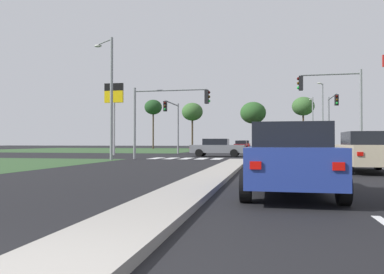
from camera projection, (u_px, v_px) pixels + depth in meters
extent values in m
plane|color=black|center=(247.00, 156.00, 31.93)|extent=(200.00, 200.00, 0.00)
cube|color=#2D4C28|center=(97.00, 150.00, 61.02)|extent=(35.00, 35.00, 0.01)
cube|color=gray|center=(216.00, 174.00, 13.32)|extent=(1.20, 22.00, 0.14)
cube|color=gray|center=(256.00, 150.00, 56.43)|extent=(1.20, 36.00, 0.14)
cube|color=silver|center=(328.00, 183.00, 10.92)|extent=(0.14, 2.00, 0.01)
cube|color=silver|center=(307.00, 169.00, 16.80)|extent=(0.14, 2.00, 0.01)
cube|color=silver|center=(300.00, 161.00, 24.31)|extent=(6.40, 0.50, 0.01)
cube|color=silver|center=(156.00, 158.00, 28.11)|extent=(0.70, 2.80, 0.01)
cube|color=silver|center=(171.00, 158.00, 27.88)|extent=(0.70, 2.80, 0.01)
cube|color=silver|center=(186.00, 158.00, 27.65)|extent=(0.70, 2.80, 0.01)
cube|color=silver|center=(202.00, 159.00, 27.42)|extent=(0.70, 2.80, 0.01)
cube|color=silver|center=(217.00, 159.00, 27.19)|extent=(0.70, 2.80, 0.01)
cube|color=navy|center=(289.00, 163.00, 8.59)|extent=(1.82, 4.26, 0.77)
cube|color=black|center=(290.00, 135.00, 8.45)|extent=(1.60, 1.96, 0.52)
cube|color=red|center=(256.00, 165.00, 6.62)|extent=(0.20, 0.04, 0.14)
cube|color=red|center=(339.00, 166.00, 6.34)|extent=(0.20, 0.04, 0.14)
cylinder|color=black|center=(252.00, 175.00, 10.10)|extent=(0.22, 0.64, 0.64)
cylinder|color=black|center=(323.00, 176.00, 9.74)|extent=(0.22, 0.64, 0.64)
cylinder|color=black|center=(246.00, 186.00, 7.43)|extent=(0.22, 0.64, 0.64)
cylinder|color=black|center=(343.00, 188.00, 7.06)|extent=(0.22, 0.64, 0.64)
cube|color=#B7B7BC|center=(280.00, 153.00, 18.93)|extent=(1.81, 4.55, 0.65)
cube|color=black|center=(280.00, 142.00, 18.80)|extent=(1.60, 2.09, 0.52)
cube|color=red|center=(265.00, 153.00, 16.82)|extent=(0.20, 0.04, 0.14)
cube|color=red|center=(297.00, 153.00, 16.55)|extent=(0.20, 0.04, 0.14)
cylinder|color=black|center=(262.00, 158.00, 20.54)|extent=(0.22, 0.64, 0.64)
cylinder|color=black|center=(296.00, 159.00, 20.18)|extent=(0.22, 0.64, 0.64)
cylinder|color=black|center=(261.00, 161.00, 17.68)|extent=(0.22, 0.64, 0.64)
cylinder|color=black|center=(301.00, 161.00, 17.32)|extent=(0.22, 0.64, 0.64)
cube|color=#A31919|center=(244.00, 146.00, 63.51)|extent=(1.84, 4.55, 0.68)
cube|color=black|center=(244.00, 142.00, 63.66)|extent=(1.62, 2.09, 0.52)
cube|color=red|center=(249.00, 145.00, 65.62)|extent=(0.20, 0.04, 0.14)
cube|color=red|center=(241.00, 145.00, 65.90)|extent=(0.20, 0.04, 0.14)
cylinder|color=black|center=(249.00, 148.00, 61.89)|extent=(0.22, 0.64, 0.64)
cylinder|color=black|center=(238.00, 148.00, 62.26)|extent=(0.22, 0.64, 0.64)
cylinder|color=black|center=(250.00, 147.00, 64.75)|extent=(0.22, 0.64, 0.64)
cylinder|color=black|center=(239.00, 147.00, 65.11)|extent=(0.22, 0.64, 0.64)
cube|color=#BCAD8E|center=(365.00, 154.00, 15.13)|extent=(1.72, 4.36, 0.77)
cube|color=black|center=(365.00, 138.00, 14.99)|extent=(1.52, 2.01, 0.52)
cube|color=red|center=(360.00, 154.00, 13.11)|extent=(0.20, 0.04, 0.14)
cylinder|color=black|center=(336.00, 162.00, 16.67)|extent=(0.22, 0.64, 0.64)
cylinder|color=black|center=(378.00, 162.00, 16.32)|extent=(0.22, 0.64, 0.64)
cylinder|color=black|center=(349.00, 166.00, 13.93)|extent=(0.22, 0.64, 0.64)
cube|color=maroon|center=(241.00, 146.00, 58.26)|extent=(1.88, 4.55, 0.64)
cube|color=black|center=(241.00, 142.00, 58.41)|extent=(1.65, 2.09, 0.52)
cube|color=red|center=(247.00, 145.00, 60.37)|extent=(0.20, 0.04, 0.14)
cube|color=red|center=(238.00, 145.00, 60.65)|extent=(0.20, 0.04, 0.14)
cylinder|color=black|center=(247.00, 148.00, 56.64)|extent=(0.22, 0.64, 0.64)
cylinder|color=black|center=(234.00, 148.00, 57.02)|extent=(0.22, 0.64, 0.64)
cylinder|color=black|center=(248.00, 148.00, 59.49)|extent=(0.22, 0.64, 0.64)
cylinder|color=black|center=(236.00, 148.00, 59.87)|extent=(0.22, 0.64, 0.64)
cube|color=slate|center=(218.00, 149.00, 31.74)|extent=(4.51, 1.82, 0.65)
cube|color=black|center=(216.00, 142.00, 31.78)|extent=(2.08, 1.60, 0.52)
cube|color=red|center=(193.00, 148.00, 32.88)|extent=(0.04, 0.20, 0.14)
cube|color=red|center=(190.00, 148.00, 31.52)|extent=(0.04, 0.20, 0.14)
cylinder|color=black|center=(236.00, 152.00, 32.34)|extent=(0.64, 0.22, 0.64)
cylinder|color=black|center=(234.00, 153.00, 30.56)|extent=(0.64, 0.22, 0.64)
cylinder|color=black|center=(203.00, 152.00, 32.92)|extent=(0.64, 0.22, 0.64)
cylinder|color=black|center=(199.00, 153.00, 31.13)|extent=(0.64, 0.22, 0.64)
cylinder|color=gray|center=(135.00, 123.00, 27.02)|extent=(0.18, 0.18, 5.12)
cylinder|color=gray|center=(170.00, 90.00, 26.53)|extent=(5.24, 0.12, 0.12)
cube|color=black|center=(207.00, 97.00, 26.00)|extent=(0.26, 0.32, 0.95)
sphere|color=#360503|center=(209.00, 92.00, 25.97)|extent=(0.20, 0.20, 0.20)
sphere|color=#3A2405|center=(209.00, 97.00, 25.97)|extent=(0.20, 0.20, 0.20)
sphere|color=green|center=(209.00, 101.00, 25.96)|extent=(0.20, 0.20, 0.20)
cylinder|color=gray|center=(361.00, 115.00, 23.99)|extent=(0.18, 0.18, 5.86)
cylinder|color=gray|center=(330.00, 74.00, 24.40)|extent=(3.68, 0.12, 0.12)
cube|color=black|center=(301.00, 83.00, 24.76)|extent=(0.26, 0.32, 0.95)
sphere|color=#360503|center=(298.00, 79.00, 24.79)|extent=(0.20, 0.20, 0.20)
sphere|color=#3A2405|center=(298.00, 83.00, 24.79)|extent=(0.20, 0.20, 0.20)
sphere|color=green|center=(298.00, 88.00, 24.78)|extent=(0.20, 0.20, 0.20)
cylinder|color=gray|center=(178.00, 129.00, 39.95)|extent=(0.18, 0.18, 5.33)
cylinder|color=gray|center=(172.00, 103.00, 37.51)|extent=(0.12, 5.05, 0.12)
cube|color=black|center=(165.00, 106.00, 35.03)|extent=(0.32, 0.26, 0.95)
sphere|color=#360503|center=(165.00, 103.00, 34.88)|extent=(0.20, 0.20, 0.20)
sphere|color=#3A2405|center=(165.00, 106.00, 34.87)|extent=(0.20, 0.20, 0.20)
sphere|color=green|center=(165.00, 109.00, 34.87)|extent=(0.20, 0.20, 0.20)
cylinder|color=gray|center=(329.00, 126.00, 36.92)|extent=(0.18, 0.18, 5.64)
cylinder|color=gray|center=(332.00, 97.00, 34.76)|extent=(0.12, 4.49, 0.12)
cube|color=black|center=(337.00, 100.00, 32.55)|extent=(0.32, 0.26, 0.95)
sphere|color=#360503|center=(337.00, 96.00, 32.40)|extent=(0.20, 0.20, 0.20)
sphere|color=#3A2405|center=(337.00, 100.00, 32.39)|extent=(0.20, 0.20, 0.20)
sphere|color=green|center=(337.00, 103.00, 32.39)|extent=(0.20, 0.20, 0.20)
cylinder|color=gray|center=(111.00, 99.00, 25.59)|extent=(0.20, 0.20, 8.34)
cylinder|color=gray|center=(105.00, 42.00, 26.39)|extent=(1.63, 1.27, 0.10)
ellipsoid|color=#B2B2A8|center=(98.00, 46.00, 27.12)|extent=(0.56, 0.28, 0.20)
cylinder|color=gray|center=(323.00, 118.00, 48.40)|extent=(0.20, 0.20, 8.75)
cylinder|color=gray|center=(321.00, 83.00, 47.64)|extent=(0.71, 1.82, 0.10)
ellipsoid|color=#B2B2A8|center=(319.00, 83.00, 46.82)|extent=(0.56, 0.28, 0.20)
cylinder|color=gray|center=(313.00, 124.00, 59.23)|extent=(0.20, 0.20, 8.32)
cylinder|color=gray|center=(312.00, 99.00, 60.18)|extent=(0.19, 1.81, 0.10)
ellipsoid|color=#B2B2A8|center=(311.00, 100.00, 61.08)|extent=(0.56, 0.28, 0.20)
cylinder|color=silver|center=(114.00, 129.00, 34.96)|extent=(0.24, 0.24, 4.89)
cube|color=gold|center=(114.00, 97.00, 35.00)|extent=(1.80, 0.24, 1.10)
cube|color=black|center=(114.00, 87.00, 35.02)|extent=(1.80, 0.24, 0.70)
cylinder|color=#423323|center=(153.00, 130.00, 70.33)|extent=(0.28, 0.28, 6.90)
ellipsoid|color=#1E421E|center=(153.00, 107.00, 70.39)|extent=(3.27, 3.27, 2.78)
cylinder|color=#423323|center=(192.00, 133.00, 69.73)|extent=(0.32, 0.32, 5.81)
ellipsoid|color=#38602D|center=(192.00, 112.00, 69.79)|extent=(3.90, 3.90, 3.32)
cylinder|color=#423323|center=(253.00, 135.00, 65.02)|extent=(0.47, 0.47, 5.11)
ellipsoid|color=#285123|center=(253.00, 113.00, 65.08)|extent=(4.42, 4.42, 3.76)
cylinder|color=#423323|center=(303.00, 131.00, 62.33)|extent=(0.28, 0.28, 6.19)
ellipsoid|color=#38602D|center=(303.00, 106.00, 62.39)|extent=(3.65, 3.65, 3.10)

